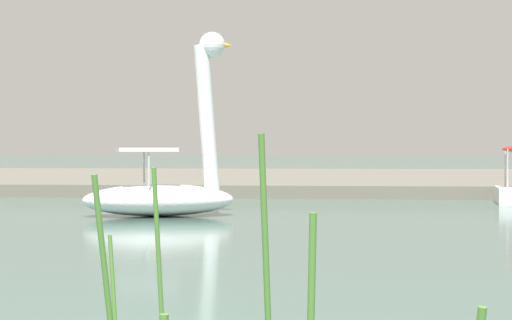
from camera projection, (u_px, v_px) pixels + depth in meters
name	position (u px, v px, depth m)	size (l,w,h in m)	color
shore_bank_far	(332.00, 179.00, 38.99)	(131.50, 24.21, 0.36)	#6B665B
swan_boat	(165.00, 184.00, 20.09)	(3.44, 2.44, 3.80)	white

